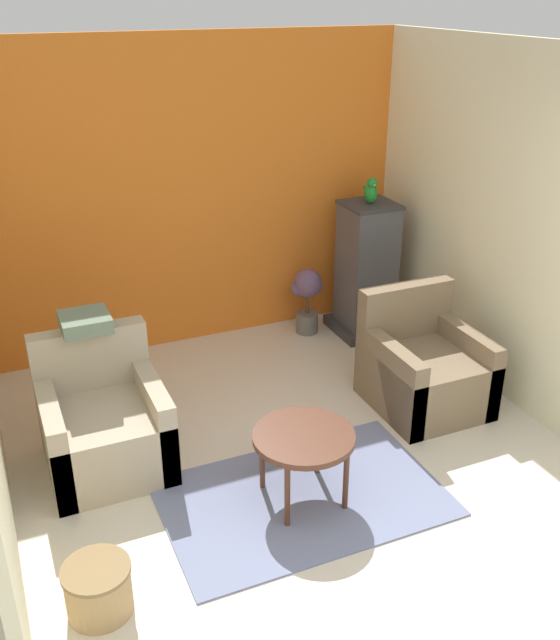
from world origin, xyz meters
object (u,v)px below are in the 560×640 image
(armchair_right, at_px, (423,370))
(birdcage, at_px, (366,272))
(armchair_left, at_px, (104,427))
(parrot, at_px, (371,191))
(coffee_table, at_px, (304,441))
(potted_plant, at_px, (307,294))
(wicker_basket, at_px, (98,588))

(armchair_right, bearing_deg, birdcage, 79.92)
(armchair_left, distance_m, parrot, 3.05)
(armchair_right, bearing_deg, parrot, 79.94)
(armchair_left, bearing_deg, coffee_table, -39.27)
(armchair_left, height_order, birdcage, birdcage)
(parrot, distance_m, potted_plant, 1.10)
(coffee_table, xyz_separation_m, birdcage, (1.57, 1.99, 0.15))
(armchair_right, height_order, potted_plant, armchair_right)
(parrot, height_order, potted_plant, parrot)
(birdcage, xyz_separation_m, potted_plant, (-0.51, 0.18, -0.20))
(coffee_table, height_order, parrot, parrot)
(armchair_left, bearing_deg, birdcage, 23.10)
(potted_plant, bearing_deg, armchair_left, -148.51)
(coffee_table, relative_size, birdcage, 0.51)
(coffee_table, xyz_separation_m, armchair_left, (-1.06, 0.87, -0.15))
(armchair_left, distance_m, armchair_right, 2.41)
(armchair_left, bearing_deg, wicker_basket, -102.89)
(armchair_left, distance_m, potted_plant, 2.49)
(coffee_table, relative_size, potted_plant, 1.02)
(birdcage, bearing_deg, armchair_left, -156.90)
(parrot, distance_m, wicker_basket, 3.96)
(coffee_table, bearing_deg, parrot, 51.80)
(birdcage, relative_size, potted_plant, 1.98)
(birdcage, bearing_deg, potted_plant, 161.00)
(armchair_left, distance_m, birdcage, 2.88)
(potted_plant, height_order, wicker_basket, potted_plant)
(armchair_left, bearing_deg, armchair_right, -4.75)
(coffee_table, xyz_separation_m, armchair_right, (1.34, 0.67, -0.15))
(birdcage, height_order, potted_plant, birdcage)
(potted_plant, bearing_deg, birdcage, -19.00)
(birdcage, distance_m, potted_plant, 0.58)
(birdcage, xyz_separation_m, wicker_basket, (-2.92, -2.38, -0.44))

